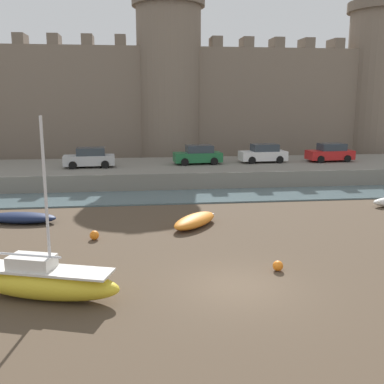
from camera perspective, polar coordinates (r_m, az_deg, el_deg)
The scene contains 13 objects.
ground_plane at distance 17.06m, azimuth 5.72°, elevation -11.83°, with size 160.00×160.00×0.00m, color #4C3D2D.
water_channel at distance 31.88m, azimuth -0.44°, elevation -0.56°, with size 80.00×4.50×0.10m, color slate.
quay_road at distance 38.86m, azimuth -1.66°, elevation 2.57°, with size 58.83×10.00×1.33m, color slate.
castle at distance 49.05m, azimuth -2.91°, elevation 12.66°, with size 54.35×7.52×20.18m.
rowboat_near_channel_right at distance 26.94m, azimuth -20.87°, elevation -3.04°, with size 4.16×2.07×0.60m.
sailboat_foreground_centre at distance 16.63m, azimuth -18.35°, elevation -10.66°, with size 5.64×2.97×6.28m.
rowboat_midflat_left at distance 24.45m, azimuth 0.37°, elevation -3.62°, with size 3.26×3.61×0.67m.
mooring_buoy_near_shore at distance 18.66m, azimuth 10.85°, elevation -9.20°, with size 0.42×0.42×0.42m, color orange.
mooring_buoy_off_centre at distance 22.74m, azimuth -12.30°, elevation -5.38°, with size 0.46×0.46×0.46m, color orange.
car_quay_centre_east at distance 40.39m, azimuth 9.04°, elevation 4.84°, with size 4.20×2.08×1.62m.
car_quay_west at distance 42.38m, azimuth 17.16°, elevation 4.78°, with size 4.20×2.08×1.62m.
car_quay_centre_west at distance 38.83m, azimuth 0.78°, elevation 4.72°, with size 4.20×2.08×1.62m.
car_quay_east at distance 37.83m, azimuth -12.87°, elevation 4.24°, with size 4.20×2.08×1.62m.
Camera 1 is at (-3.54, -15.25, 6.77)m, focal length 42.00 mm.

